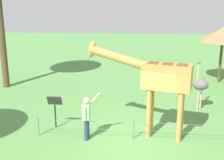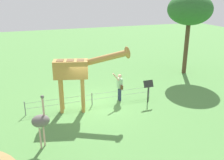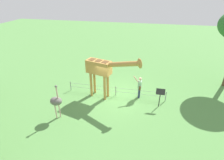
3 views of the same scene
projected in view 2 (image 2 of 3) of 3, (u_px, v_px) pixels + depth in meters
The scene contains 7 objects.
ground_plane at pixel (93, 106), 13.88m from camera, with size 60.00×60.00×0.00m, color #568E47.
giraffe at pixel (78, 71), 12.67m from camera, with size 3.88×1.48×3.42m.
visitor at pixel (120, 86), 14.32m from camera, with size 0.61×0.59×1.74m.
ostrich at pixel (41, 121), 9.88m from camera, with size 0.70×0.56×2.25m.
tree_northeast at pixel (190, 10), 17.96m from camera, with size 3.18×3.18×5.85m.
info_sign at pixel (148, 87), 14.00m from camera, with size 0.56×0.21×1.32m.
wire_fence at pixel (92, 98), 13.86m from camera, with size 7.05×0.05×0.75m.
Camera 2 is at (-3.25, -12.22, 5.98)m, focal length 40.60 mm.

